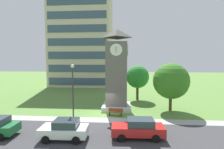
{
  "coord_description": "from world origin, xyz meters",
  "views": [
    {
      "loc": [
        2.64,
        -20.85,
        6.74
      ],
      "look_at": [
        0.72,
        3.74,
        4.73
      ],
      "focal_mm": 27.61,
      "sensor_mm": 36.0,
      "label": 1
    }
  ],
  "objects_px": {
    "street_lamp": "(73,88)",
    "clock_tower": "(117,74)",
    "tree_near_tower": "(138,77)",
    "park_bench": "(116,112)",
    "parked_car_red": "(138,128)",
    "tree_by_building": "(171,81)",
    "parked_car_white": "(65,129)"
  },
  "relations": [
    {
      "from": "street_lamp",
      "to": "clock_tower",
      "type": "bearing_deg",
      "value": 57.17
    },
    {
      "from": "street_lamp",
      "to": "tree_near_tower",
      "type": "bearing_deg",
      "value": 58.85
    },
    {
      "from": "park_bench",
      "to": "street_lamp",
      "type": "bearing_deg",
      "value": -140.17
    },
    {
      "from": "parked_car_red",
      "to": "park_bench",
      "type": "bearing_deg",
      "value": 111.49
    },
    {
      "from": "tree_by_building",
      "to": "street_lamp",
      "type": "bearing_deg",
      "value": -152.07
    },
    {
      "from": "street_lamp",
      "to": "parked_car_white",
      "type": "bearing_deg",
      "value": -86.29
    },
    {
      "from": "parked_car_red",
      "to": "tree_near_tower",
      "type": "bearing_deg",
      "value": 86.4
    },
    {
      "from": "clock_tower",
      "to": "parked_car_white",
      "type": "height_order",
      "value": "clock_tower"
    },
    {
      "from": "tree_near_tower",
      "to": "parked_car_white",
      "type": "relative_size",
      "value": 1.45
    },
    {
      "from": "park_bench",
      "to": "parked_car_white",
      "type": "xyz_separation_m",
      "value": [
        -3.99,
        -6.64,
        0.4
      ]
    },
    {
      "from": "clock_tower",
      "to": "park_bench",
      "type": "height_order",
      "value": "clock_tower"
    },
    {
      "from": "street_lamp",
      "to": "tree_by_building",
      "type": "xyz_separation_m",
      "value": [
        11.4,
        6.04,
        0.12
      ]
    },
    {
      "from": "tree_near_tower",
      "to": "tree_by_building",
      "type": "bearing_deg",
      "value": -57.83
    },
    {
      "from": "clock_tower",
      "to": "park_bench",
      "type": "bearing_deg",
      "value": -89.78
    },
    {
      "from": "street_lamp",
      "to": "parked_car_red",
      "type": "distance_m",
      "value": 7.59
    },
    {
      "from": "clock_tower",
      "to": "tree_near_tower",
      "type": "distance_m",
      "value": 6.76
    },
    {
      "from": "clock_tower",
      "to": "park_bench",
      "type": "distance_m",
      "value": 5.38
    },
    {
      "from": "parked_car_white",
      "to": "parked_car_red",
      "type": "height_order",
      "value": "same"
    },
    {
      "from": "parked_car_white",
      "to": "parked_car_red",
      "type": "bearing_deg",
      "value": 6.58
    },
    {
      "from": "clock_tower",
      "to": "tree_by_building",
      "type": "height_order",
      "value": "clock_tower"
    },
    {
      "from": "street_lamp",
      "to": "parked_car_red",
      "type": "xyz_separation_m",
      "value": [
        6.52,
        -2.42,
        -3.04
      ]
    },
    {
      "from": "park_bench",
      "to": "street_lamp",
      "type": "relative_size",
      "value": 0.29
    },
    {
      "from": "tree_by_building",
      "to": "parked_car_white",
      "type": "height_order",
      "value": "tree_by_building"
    },
    {
      "from": "tree_near_tower",
      "to": "parked_car_red",
      "type": "bearing_deg",
      "value": -93.6
    },
    {
      "from": "tree_near_tower",
      "to": "street_lamp",
      "type": "bearing_deg",
      "value": -121.15
    },
    {
      "from": "park_bench",
      "to": "street_lamp",
      "type": "distance_m",
      "value": 6.45
    },
    {
      "from": "tree_near_tower",
      "to": "clock_tower",
      "type": "bearing_deg",
      "value": -119.21
    },
    {
      "from": "clock_tower",
      "to": "park_bench",
      "type": "xyz_separation_m",
      "value": [
        0.01,
        -2.98,
        -4.47
      ]
    },
    {
      "from": "park_bench",
      "to": "tree_near_tower",
      "type": "bearing_deg",
      "value": 69.76
    },
    {
      "from": "street_lamp",
      "to": "park_bench",
      "type": "bearing_deg",
      "value": 39.83
    },
    {
      "from": "tree_near_tower",
      "to": "parked_car_red",
      "type": "height_order",
      "value": "tree_near_tower"
    },
    {
      "from": "parked_car_red",
      "to": "tree_by_building",
      "type": "bearing_deg",
      "value": 60.03
    }
  ]
}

